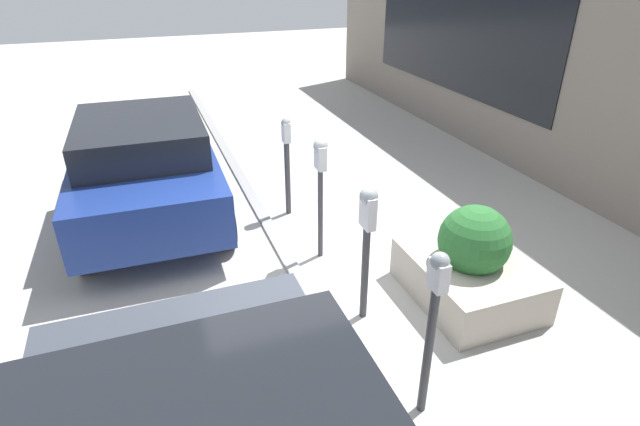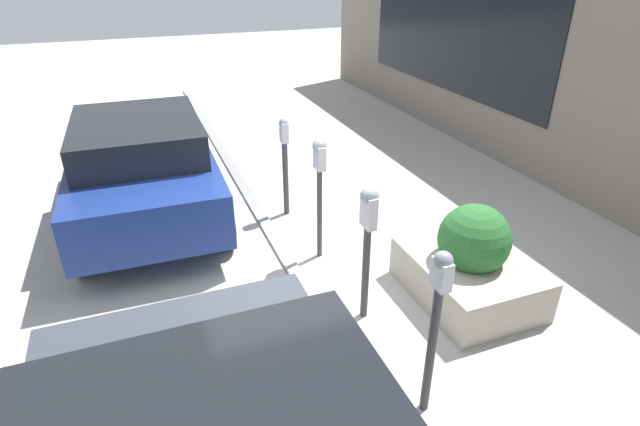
{
  "view_description": "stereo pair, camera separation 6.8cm",
  "coord_description": "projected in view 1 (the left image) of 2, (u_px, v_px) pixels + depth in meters",
  "views": [
    {
      "loc": [
        -4.24,
        1.46,
        3.28
      ],
      "look_at": [
        0.0,
        -0.1,
        0.92
      ],
      "focal_mm": 28.0,
      "sensor_mm": 36.0,
      "label": 1
    },
    {
      "loc": [
        -4.22,
        1.52,
        3.28
      ],
      "look_at": [
        0.0,
        -0.1,
        0.92
      ],
      "focal_mm": 28.0,
      "sensor_mm": 36.0,
      "label": 2
    }
  ],
  "objects": [
    {
      "name": "curb_strip",
      "position": [
        304.0,
        289.0,
        5.46
      ],
      "size": [
        19.0,
        0.16,
        0.04
      ],
      "color": "gray",
      "rests_on": "ground_plane"
    },
    {
      "name": "parking_meter_nearest",
      "position": [
        433.0,
        313.0,
        3.6
      ],
      "size": [
        0.16,
        0.14,
        1.49
      ],
      "color": "#38383D",
      "rests_on": "ground_plane"
    },
    {
      "name": "parking_meter_second",
      "position": [
        367.0,
        230.0,
        4.63
      ],
      "size": [
        0.2,
        0.17,
        1.43
      ],
      "color": "#38383D",
      "rests_on": "ground_plane"
    },
    {
      "name": "parked_car_middle",
      "position": [
        145.0,
        164.0,
        6.69
      ],
      "size": [
        3.84,
        1.82,
        1.43
      ],
      "rotation": [
        0.0,
        0.0,
        -0.02
      ],
      "color": "navy",
      "rests_on": "ground_plane"
    },
    {
      "name": "ground_plane",
      "position": [
        311.0,
        289.0,
        5.49
      ],
      "size": [
        40.0,
        40.0,
        0.0
      ],
      "primitive_type": "plane",
      "color": "#ADAAA3"
    },
    {
      "name": "parking_meter_fourth",
      "position": [
        287.0,
        156.0,
        6.71
      ],
      "size": [
        0.14,
        0.12,
        1.39
      ],
      "color": "#38383D",
      "rests_on": "ground_plane"
    },
    {
      "name": "planter_box",
      "position": [
        470.0,
        266.0,
        5.18
      ],
      "size": [
        1.4,
        1.1,
        1.07
      ],
      "color": "#B2A899",
      "rests_on": "ground_plane"
    },
    {
      "name": "parking_meter_middle",
      "position": [
        320.0,
        173.0,
        5.6
      ],
      "size": [
        0.19,
        0.16,
        1.49
      ],
      "color": "#38383D",
      "rests_on": "ground_plane"
    }
  ]
}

